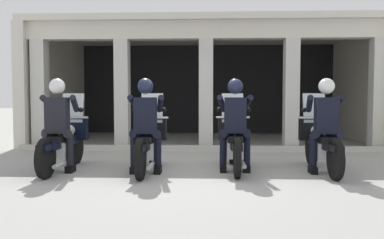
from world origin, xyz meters
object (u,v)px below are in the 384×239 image
object	(u,v)px
motorcycle_center_left	(149,142)
motorcycle_center_right	(234,141)
motorcycle_far_left	(65,141)
police_officer_center_right	(235,117)
motorcycle_far_right	(320,142)
police_officer_far_right	(326,117)
police_officer_far_left	(58,117)
police_officer_center_left	(146,117)

from	to	relation	value
motorcycle_center_left	motorcycle_center_right	xyz separation A→B (m)	(1.49, 0.19, 0.00)
motorcycle_far_left	motorcycle_center_left	bearing A→B (deg)	16.18
motorcycle_far_left	motorcycle_center_left	size ratio (longest dim) A/B	1.00
motorcycle_center_right	police_officer_center_right	size ratio (longest dim) A/B	1.29
motorcycle_far_right	motorcycle_far_left	bearing A→B (deg)	-168.23
motorcycle_center_right	motorcycle_far_right	world-z (taller)	same
motorcycle_center_left	police_officer_far_right	bearing A→B (deg)	3.79
police_officer_far_left	police_officer_center_right	distance (m)	2.99
police_officer_far_left	motorcycle_center_left	bearing A→B (deg)	26.96
motorcycle_center_left	motorcycle_far_left	bearing A→B (deg)	-173.84
police_officer_center_right	motorcycle_center_right	bearing A→B (deg)	99.73
motorcycle_far_left	police_officer_far_left	bearing A→B (deg)	-73.05
police_officer_far_left	motorcycle_far_right	world-z (taller)	police_officer_far_left
police_officer_center_left	motorcycle_far_left	bearing A→B (deg)	175.44
motorcycle_far_left	motorcycle_center_left	world-z (taller)	same
police_officer_far_left	motorcycle_far_right	xyz separation A→B (m)	(4.48, 0.36, -0.44)
police_officer_center_right	motorcycle_far_left	bearing A→B (deg)	-172.36
motorcycle_center_right	police_officer_far_right	size ratio (longest dim) A/B	1.29
police_officer_far_left	police_officer_far_right	bearing A→B (deg)	18.23
motorcycle_center_right	police_officer_center_right	distance (m)	0.52
police_officer_center_left	motorcycle_far_right	distance (m)	3.04
police_officer_far_left	police_officer_far_right	xyz separation A→B (m)	(4.48, 0.08, 0.00)
police_officer_far_right	motorcycle_center_right	bearing A→B (deg)	176.99
motorcycle_center_left	police_officer_center_right	xyz separation A→B (m)	(1.49, -0.10, 0.44)
motorcycle_center_left	motorcycle_far_right	world-z (taller)	same
police_officer_far_left	motorcycle_far_left	bearing A→B (deg)	106.95
police_officer_far_left	police_officer_center_left	size ratio (longest dim) A/B	1.00
police_officer_far_left	police_officer_center_left	xyz separation A→B (m)	(1.49, -0.03, 0.00)
police_officer_center_left	police_officer_far_right	size ratio (longest dim) A/B	1.00
motorcycle_far_left	motorcycle_center_left	xyz separation A→B (m)	(1.49, -0.03, 0.00)
motorcycle_center_left	police_officer_far_right	xyz separation A→B (m)	(2.98, -0.18, 0.44)
motorcycle_far_left	motorcycle_center_right	xyz separation A→B (m)	(2.99, 0.16, 0.00)
police_officer_center_right	police_officer_far_right	size ratio (longest dim) A/B	1.00
motorcycle_center_left	police_officer_center_left	world-z (taller)	police_officer_center_left
motorcycle_far_right	police_officer_far_right	xyz separation A→B (m)	(-0.00, -0.28, 0.44)
motorcycle_center_left	police_officer_far_left	bearing A→B (deg)	-163.06
motorcycle_far_left	motorcycle_far_right	size ratio (longest dim) A/B	1.00
motorcycle_center_right	police_officer_center_right	xyz separation A→B (m)	(-0.00, -0.28, 0.44)
motorcycle_center_right	police_officer_far_right	distance (m)	1.60
police_officer_far_left	police_officer_far_right	size ratio (longest dim) A/B	1.00
police_officer_far_left	motorcycle_far_right	distance (m)	4.52
motorcycle_far_right	police_officer_far_right	world-z (taller)	police_officer_far_right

